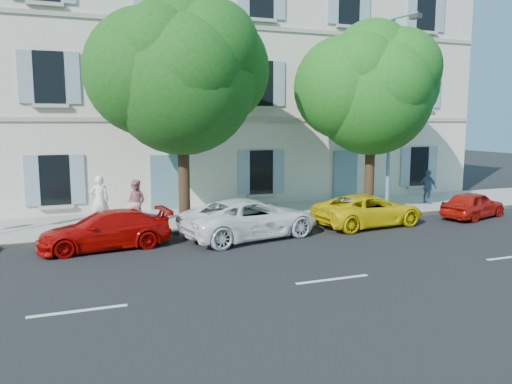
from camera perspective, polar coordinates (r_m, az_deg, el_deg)
name	(u,v)px	position (r m, az deg, el deg)	size (l,w,h in m)	color
ground	(272,243)	(16.26, 1.81, -5.86)	(90.00, 90.00, 0.00)	black
sidewalk	(230,217)	(20.33, -2.96, -2.81)	(36.00, 4.50, 0.15)	#A09E96
kerb	(248,227)	(18.31, -0.90, -4.01)	(36.00, 0.16, 0.16)	#9E998E
building	(194,79)	(25.59, -7.05, 12.70)	(28.00, 7.00, 12.00)	beige
car_red_coupe	(105,230)	(16.16, -16.87, -4.17)	(1.64, 4.02, 1.17)	#A00604
car_white_coupe	(250,218)	(16.88, -0.67, -3.02)	(2.21, 4.79, 1.33)	white
car_yellow_supercar	(368,210)	(19.28, 12.73, -2.03)	(1.98, 4.30, 1.20)	yellow
car_red_hatchback	(473,205)	(22.14, 23.54, -1.34)	(1.30, 3.24, 1.10)	#AA120A
tree_left	(182,81)	(17.87, -8.45, 12.43)	(5.16, 5.16, 8.00)	#3A2819
tree_right	(372,95)	(21.04, 13.12, 10.75)	(4.88, 4.88, 7.51)	#3A2819
street_lamp	(393,104)	(21.47, 15.36, 9.69)	(0.31, 1.69, 7.89)	#7293BF
pedestrian_a	(100,200)	(19.06, -17.44, -0.91)	(0.66, 0.44, 1.82)	white
pedestrian_b	(135,202)	(18.70, -13.61, -1.15)	(0.82, 0.64, 1.68)	#C17C82
pedestrian_c	(428,187)	(24.19, 19.06, 0.57)	(0.92, 0.38, 1.57)	slate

